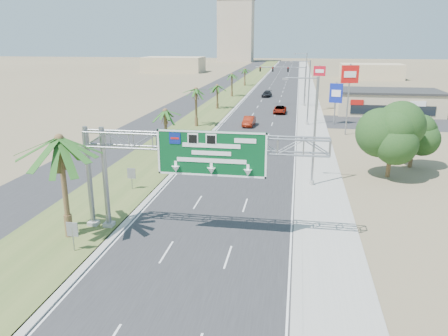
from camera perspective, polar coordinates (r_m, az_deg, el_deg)
ground at (r=22.51m, az=-7.82°, el=-19.37°), size 600.00×600.00×0.00m
road at (r=128.13m, az=7.01°, el=10.53°), size 12.00×300.00×0.02m
sidewalk_right at (r=128.02m, az=10.87°, el=10.37°), size 4.00×300.00×0.10m
median_grass at (r=128.96m, az=2.49°, el=10.69°), size 7.00×300.00×0.12m
opposing_road at (r=130.02m, az=-0.63°, el=10.73°), size 8.00×300.00×0.02m
sign_gantry at (r=28.99m, az=-4.53°, el=2.33°), size 16.75×1.24×7.50m
palm_near at (r=30.10m, az=-20.73°, el=3.54°), size 5.70×5.70×8.35m
palm_row_b at (r=52.30m, az=-7.69°, el=7.31°), size 3.99×3.99×5.95m
palm_row_c at (r=67.51m, az=-3.70°, el=10.14°), size 3.99×3.99×6.75m
palm_row_d at (r=85.17m, az=-0.89°, el=10.65°), size 3.99×3.99×5.45m
palm_row_e at (r=103.77m, az=1.04°, el=12.08°), size 3.99×3.99×6.15m
palm_row_f at (r=128.52m, az=2.74°, el=12.75°), size 3.99×3.99×5.75m
streetlight_near at (r=40.24m, az=11.44°, el=4.08°), size 3.27×0.44×10.00m
streetlight_mid at (r=69.85m, az=10.82°, el=9.30°), size 3.27×0.44×10.00m
streetlight_far at (r=105.67m, az=10.53°, el=11.68°), size 3.27×0.44×10.00m
signal_mast at (r=89.68m, az=9.26°, el=11.02°), size 10.28×0.71×8.00m
store_building at (r=85.60m, az=20.55°, el=8.01°), size 18.00×10.00×4.00m
oak_near at (r=45.11m, az=21.14°, el=4.40°), size 4.50×4.50×6.80m
oak_far at (r=49.74m, az=23.58°, el=4.34°), size 3.50×3.50×5.60m
median_signback_a at (r=29.44m, az=-19.19°, el=-7.85°), size 0.75×0.08×2.08m
median_signback_b at (r=39.87m, az=-11.99°, el=-0.89°), size 0.75×0.08×2.08m
tower_distant at (r=270.02m, az=1.57°, el=17.45°), size 20.00×16.00×35.00m
building_distant_left at (r=184.74m, az=-6.61°, el=13.28°), size 24.00×14.00×6.00m
building_distant_right at (r=159.52m, az=18.65°, el=11.87°), size 20.00×12.00×5.00m
car_left_lane at (r=49.47m, az=-2.62°, el=2.11°), size 2.27×5.04×1.68m
car_mid_lane at (r=68.66m, az=3.27°, el=6.11°), size 1.78×4.64×1.51m
car_right_lane at (r=81.11m, az=7.30°, el=7.55°), size 2.32×4.88×1.34m
car_far at (r=104.24m, az=5.62°, el=9.58°), size 2.41×4.83×1.35m
pole_sign_red_near at (r=63.51m, az=16.09°, el=11.10°), size 2.40×0.87×9.87m
pole_sign_blue at (r=71.54m, az=14.42°, el=9.28°), size 2.01×0.81×6.65m
pole_sign_red_far at (r=85.32m, az=12.35°, el=11.82°), size 2.22×0.66×8.46m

